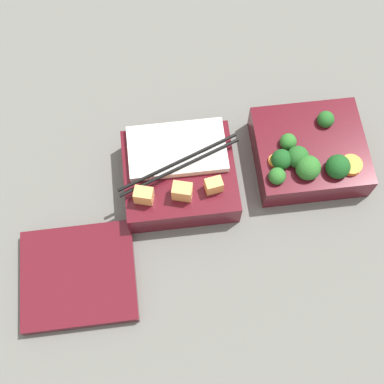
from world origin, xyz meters
name	(u,v)px	position (x,y,z in m)	size (l,w,h in m)	color
ground_plane	(249,172)	(0.00, 0.00, 0.00)	(3.00, 3.00, 0.00)	slate
bento_tray_vegetable	(309,153)	(-0.10, -0.01, 0.03)	(0.17, 0.16, 0.08)	#510F19
bento_tray_rice	(179,174)	(0.11, 0.00, 0.03)	(0.19, 0.16, 0.08)	#510F19
bento_lid	(79,276)	(0.28, 0.14, 0.01)	(0.17, 0.15, 0.02)	#510F19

